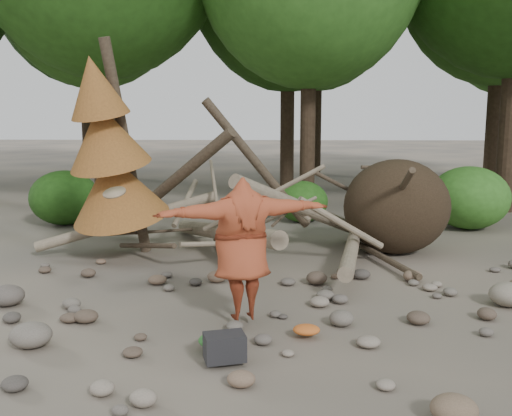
{
  "coord_description": "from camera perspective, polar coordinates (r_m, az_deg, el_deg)",
  "views": [
    {
      "loc": [
        0.09,
        -7.5,
        2.87
      ],
      "look_at": [
        -0.23,
        1.5,
        1.4
      ],
      "focal_mm": 40.0,
      "sensor_mm": 36.0,
      "label": 1
    }
  ],
  "objects": [
    {
      "name": "ground",
      "position": [
        8.03,
        1.3,
        -11.67
      ],
      "size": [
        120.0,
        120.0,
        0.0
      ],
      "primitive_type": "plane",
      "color": "#514C44",
      "rests_on": "ground"
    },
    {
      "name": "deadfall_pile",
      "position": [
        12.05,
        11.22,
        -0.08
      ],
      "size": [
        8.55,
        5.24,
        3.3
      ],
      "color": "#332619",
      "rests_on": "ground"
    },
    {
      "name": "dead_conifer",
      "position": [
        11.36,
        -14.42,
        5.15
      ],
      "size": [
        2.06,
        2.16,
        4.35
      ],
      "color": "#4C3F30",
      "rests_on": "ground"
    },
    {
      "name": "bush_left",
      "position": [
        15.87,
        -18.61,
        0.99
      ],
      "size": [
        1.8,
        1.8,
        1.44
      ],
      "primitive_type": "ellipsoid",
      "color": "#225115",
      "rests_on": "ground"
    },
    {
      "name": "bush_mid",
      "position": [
        15.49,
        4.63,
        0.65
      ],
      "size": [
        1.4,
        1.4,
        1.12
      ],
      "primitive_type": "ellipsoid",
      "color": "#2E661D",
      "rests_on": "ground"
    },
    {
      "name": "bush_right",
      "position": [
        15.45,
        20.54,
        0.97
      ],
      "size": [
        2.0,
        2.0,
        1.6
      ],
      "primitive_type": "ellipsoid",
      "color": "#397925",
      "rests_on": "ground"
    },
    {
      "name": "frisbee_thrower",
      "position": [
        7.8,
        -1.41,
        -4.08
      ],
      "size": [
        3.03,
        1.45,
        1.97
      ],
      "color": "#9F4024",
      "rests_on": "ground"
    },
    {
      "name": "backpack",
      "position": [
        6.83,
        -3.15,
        -14.17
      ],
      "size": [
        0.54,
        0.43,
        0.31
      ],
      "primitive_type": "cube",
      "rotation": [
        0.0,
        0.0,
        0.29
      ],
      "color": "black",
      "rests_on": "ground"
    },
    {
      "name": "cloth_green",
      "position": [
        7.21,
        -3.86,
        -13.43
      ],
      "size": [
        0.47,
        0.4,
        0.18
      ],
      "primitive_type": "ellipsoid",
      "color": "#2E6F2C",
      "rests_on": "ground"
    },
    {
      "name": "cloth_orange",
      "position": [
        7.62,
        5.07,
        -12.38
      ],
      "size": [
        0.35,
        0.29,
        0.13
      ],
      "primitive_type": "ellipsoid",
      "color": "#C55D21",
      "rests_on": "ground"
    },
    {
      "name": "boulder_front_left",
      "position": [
        7.81,
        -21.6,
        -11.72
      ],
      "size": [
        0.53,
        0.47,
        0.32
      ],
      "primitive_type": "ellipsoid",
      "color": "#6E665C",
      "rests_on": "ground"
    },
    {
      "name": "boulder_front_right",
      "position": [
        5.98,
        19.21,
        -18.46
      ],
      "size": [
        0.45,
        0.4,
        0.27
      ],
      "primitive_type": "ellipsoid",
      "color": "#79614B",
      "rests_on": "ground"
    },
    {
      "name": "boulder_mid_right",
      "position": [
        9.55,
        24.01,
        -7.91
      ],
      "size": [
        0.6,
        0.54,
        0.36
      ],
      "primitive_type": "ellipsoid",
      "color": "gray",
      "rests_on": "ground"
    },
    {
      "name": "boulder_mid_left",
      "position": [
        9.56,
        -23.65,
        -8.01
      ],
      "size": [
        0.53,
        0.48,
        0.32
      ],
      "primitive_type": "ellipsoid",
      "color": "#5B544D",
      "rests_on": "ground"
    }
  ]
}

